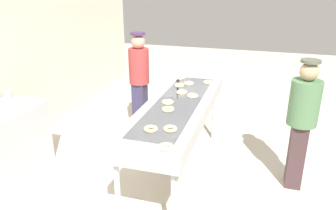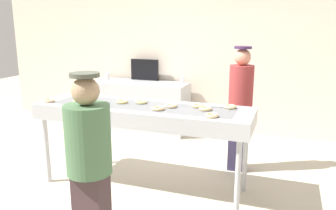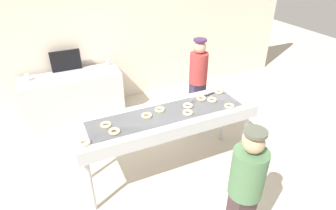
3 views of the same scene
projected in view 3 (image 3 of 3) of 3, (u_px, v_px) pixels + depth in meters
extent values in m
plane|color=beige|center=(167.00, 169.00, 4.23)|extent=(16.00, 16.00, 0.00)
cube|color=beige|center=(113.00, 27.00, 5.42)|extent=(8.00, 0.12, 3.02)
cube|color=#B7BABF|center=(167.00, 119.00, 3.78)|extent=(2.47, 0.71, 0.18)
cube|color=slate|center=(167.00, 116.00, 3.75)|extent=(2.10, 0.50, 0.08)
cylinder|color=#B7BABF|center=(91.00, 186.00, 3.40)|extent=(0.06, 0.06, 0.81)
cylinder|color=#B7BABF|center=(244.00, 138.00, 4.22)|extent=(0.06, 0.06, 0.81)
cylinder|color=#B7BABF|center=(83.00, 158.00, 3.83)|extent=(0.06, 0.06, 0.81)
cylinder|color=#B7BABF|center=(223.00, 120.00, 4.65)|extent=(0.06, 0.06, 0.81)
torus|color=#F7C48A|center=(188.00, 113.00, 3.71)|extent=(0.17, 0.17, 0.03)
torus|color=#F5D189|center=(106.00, 125.00, 3.47)|extent=(0.17, 0.17, 0.03)
torus|color=beige|center=(188.00, 106.00, 3.87)|extent=(0.15, 0.15, 0.03)
torus|color=#F5C294|center=(84.00, 143.00, 3.16)|extent=(0.19, 0.19, 0.03)
torus|color=#E8D583|center=(160.00, 109.00, 3.78)|extent=(0.17, 0.17, 0.03)
torus|color=beige|center=(229.00, 106.00, 3.86)|extent=(0.15, 0.15, 0.03)
torus|color=#ECCE88|center=(114.00, 131.00, 3.35)|extent=(0.16, 0.16, 0.03)
torus|color=#EBCA89|center=(201.00, 98.00, 4.05)|extent=(0.15, 0.15, 0.03)
torus|color=beige|center=(219.00, 91.00, 4.23)|extent=(0.18, 0.18, 0.03)
torus|color=#F0CA8A|center=(212.00, 100.00, 4.01)|extent=(0.16, 0.16, 0.03)
torus|color=#F0D483|center=(147.00, 115.00, 3.65)|extent=(0.18, 0.18, 0.03)
cube|color=#312C4A|center=(196.00, 104.00, 5.04)|extent=(0.24, 0.18, 0.86)
cylinder|color=#993333|center=(199.00, 68.00, 4.69)|extent=(0.30, 0.30, 0.52)
sphere|color=tan|center=(200.00, 47.00, 4.51)|extent=(0.20, 0.20, 0.20)
cylinder|color=#3C2648|center=(200.00, 40.00, 4.45)|extent=(0.21, 0.21, 0.03)
cylinder|color=#4C724C|center=(248.00, 173.00, 2.66)|extent=(0.33, 0.33, 0.51)
sphere|color=tan|center=(254.00, 143.00, 2.48)|extent=(0.20, 0.20, 0.20)
cylinder|color=#4F5244|center=(256.00, 132.00, 2.43)|extent=(0.21, 0.21, 0.03)
cube|color=#B7BABF|center=(74.00, 97.00, 5.26)|extent=(1.75, 0.62, 0.87)
cylinder|color=white|center=(27.00, 77.00, 4.83)|extent=(0.07, 0.07, 0.12)
cylinder|color=white|center=(108.00, 62.00, 5.42)|extent=(0.07, 0.07, 0.12)
cube|color=black|center=(66.00, 61.00, 5.15)|extent=(0.53, 0.04, 0.38)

